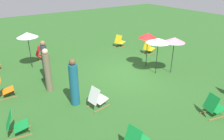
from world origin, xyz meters
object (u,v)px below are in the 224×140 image
umbrella_0 (174,40)px  umbrella_1 (148,36)px  deckchair_8 (214,106)px  person_1 (74,84)px  deckchair_2 (120,41)px  person_2 (45,61)px  deckchair_1 (15,124)px  deckchair_6 (41,54)px  deckchair_4 (136,140)px  deckchair_7 (3,89)px  deckchair_9 (149,48)px  umbrella_2 (158,41)px  person_0 (48,71)px  umbrella_3 (27,35)px  deckchair_10 (97,98)px

umbrella_0 → umbrella_1: size_ratio=0.99×
deckchair_8 → person_1: bearing=61.1°
deckchair_2 → person_2: (-2.12, 5.84, 0.56)m
deckchair_1 → deckchair_6: same height
umbrella_1 → deckchair_1: bearing=103.7°
deckchair_6 → umbrella_0: umbrella_0 is taller
deckchair_4 → deckchair_7: bearing=14.9°
deckchair_2 → deckchair_9: bearing=-177.9°
deckchair_2 → umbrella_2: (-4.53, 1.08, 1.34)m
umbrella_1 → person_0: 5.28m
deckchair_6 → deckchair_7: (-3.21, 2.57, 0.00)m
umbrella_0 → person_2: 6.16m
person_0 → person_2: bearing=168.5°
umbrella_0 → umbrella_2: size_ratio=1.01×
person_1 → deckchair_8: bearing=83.1°
deckchair_8 → person_0: 6.50m
deckchair_7 → umbrella_3: (2.45, -1.80, 1.41)m
deckchair_7 → deckchair_8: same height
deckchair_7 → deckchair_9: same height
deckchair_2 → deckchair_9: 2.26m
deckchair_4 → deckchair_7: same height
deckchair_6 → person_0: person_0 is taller
umbrella_3 → person_0: 3.10m
deckchair_2 → umbrella_0: umbrella_0 is taller
deckchair_7 → person_2: 2.12m
person_2 → umbrella_1: bearing=147.3°
deckchair_4 → person_0: person_0 is taller
umbrella_1 → person_1: bearing=103.9°
umbrella_2 → umbrella_3: size_ratio=0.95×
deckchair_6 → umbrella_2: 6.68m
deckchair_1 → deckchair_9: bearing=-60.6°
deckchair_9 → deckchair_8: bearing=147.6°
umbrella_2 → person_2: bearing=63.1°
umbrella_1 → umbrella_2: size_ratio=1.02×
deckchair_1 → deckchair_4: same height
deckchair_8 → umbrella_2: (3.69, -0.92, 1.34)m
deckchair_9 → umbrella_0: (-2.77, 1.08, 1.35)m
umbrella_3 → deckchair_10: bearing=-170.0°
deckchair_8 → umbrella_0: size_ratio=0.46×
deckchair_8 → deckchair_10: (2.77, 3.08, 0.00)m
deckchair_7 → person_0: bearing=-101.2°
umbrella_1 → deckchair_9: bearing=-47.1°
deckchair_8 → person_1: person_1 is taller
deckchair_4 → umbrella_3: umbrella_3 is taller
umbrella_3 → person_2: (-1.88, -0.16, -0.85)m
deckchair_9 → umbrella_2: umbrella_2 is taller
deckchair_4 → deckchair_6: size_ratio=1.00×
deckchair_8 → person_0: bearing=53.6°
deckchair_4 → deckchair_9: size_ratio=1.00×
deckchair_6 → person_1: bearing=175.5°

